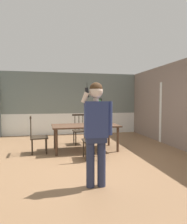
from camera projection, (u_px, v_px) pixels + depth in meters
ground_plane at (85, 157)px, 5.06m from camera, size 7.89×7.89×0.00m
room_back_partition at (72, 105)px, 8.49m from camera, size 5.88×0.17×2.66m
room_right_partition at (186, 105)px, 5.59m from camera, size 0.13×7.17×2.66m
dining_table at (85, 128)px, 5.69m from camera, size 1.96×1.08×0.75m
chair_near_window at (38, 136)px, 5.37m from camera, size 0.51×0.51×1.03m
chair_by_doorway at (80, 130)px, 6.57m from camera, size 0.50×0.50×1.00m
chair_at_table_head at (93, 139)px, 4.83m from camera, size 0.48×0.48×1.04m
person_figure at (96, 127)px, 3.24m from camera, size 0.55×0.23×1.76m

